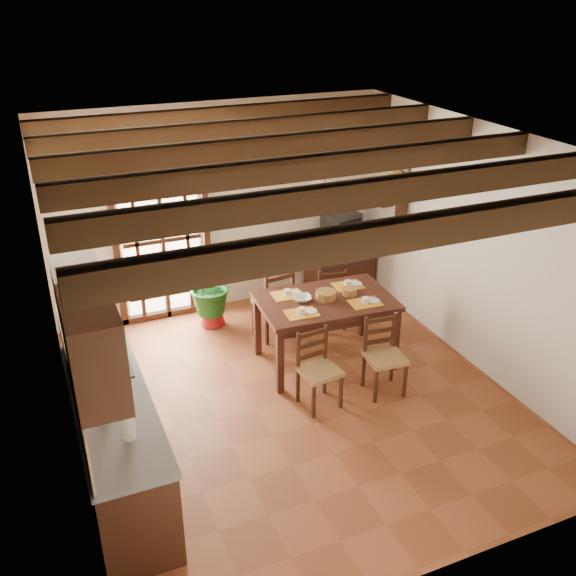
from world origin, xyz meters
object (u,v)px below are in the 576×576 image
chair_near_left (319,383)px  chair_far_right (329,308)px  sideboard (340,265)px  crt_tv (341,226)px  potted_plant (211,286)px  kitchen_counter (117,443)px  dining_table (325,307)px  chair_near_right (384,369)px  chair_far_left (274,315)px  pendant_lamp (325,192)px

chair_near_left → chair_far_right: size_ratio=1.00×
chair_far_right → sideboard: (0.62, 0.90, 0.14)m
chair_far_right → crt_tv: (0.62, 0.89, 0.74)m
sideboard → potted_plant: size_ratio=0.45×
chair_near_left → crt_tv: 2.93m
chair_near_left → crt_tv: bearing=51.8°
kitchen_counter → chair_near_left: bearing=10.8°
sideboard → potted_plant: potted_plant is taller
kitchen_counter → dining_table: size_ratio=1.41×
crt_tv → potted_plant: bearing=175.5°
kitchen_counter → dining_table: (2.60, 1.17, 0.25)m
chair_near_right → chair_near_left: bearing=-178.3°
chair_far_left → kitchen_counter: bearing=33.6°
chair_far_right → crt_tv: size_ratio=1.67×
chair_near_left → crt_tv: crt_tv is taller
chair_far_right → potted_plant: (-1.40, 0.64, 0.30)m
sideboard → potted_plant: (-2.01, -0.26, 0.16)m
chair_near_left → chair_far_right: (0.87, 1.52, 0.00)m
chair_far_right → potted_plant: 1.56m
chair_near_right → sideboard: 2.57m
dining_table → pendant_lamp: pendant_lamp is taller
crt_tv → pendant_lamp: (-1.05, -1.55, 1.07)m
chair_far_left → pendant_lamp: pendant_lamp is taller
chair_near_right → sideboard: chair_near_right is taller
chair_far_right → sideboard: chair_far_right is taller
kitchen_counter → pendant_lamp: 3.31m
kitchen_counter → chair_near_right: kitchen_counter is taller
kitchen_counter → crt_tv: kitchen_counter is taller
chair_far_left → crt_tv: size_ratio=1.81×
dining_table → pendant_lamp: (-0.00, 0.10, 1.35)m
chair_far_left → chair_far_right: bearing=168.7°
sideboard → potted_plant: 2.03m
chair_near_left → chair_near_right: size_ratio=0.98×
chair_near_right → dining_table: bearing=117.7°
chair_near_left → chair_near_right: (0.77, -0.05, 0.01)m
dining_table → chair_far_right: (0.43, 0.76, -0.45)m
chair_near_right → crt_tv: bearing=79.3°
dining_table → chair_far_left: (-0.33, 0.81, -0.43)m
kitchen_counter → dining_table: bearing=24.2°
chair_near_left → potted_plant: potted_plant is taller
dining_table → chair_near_right: (0.33, -0.81, -0.45)m
potted_plant → crt_tv: bearing=7.2°
dining_table → potted_plant: 1.70m
chair_far_left → potted_plant: potted_plant is taller
crt_tv → chair_far_left: bearing=-160.3°
chair_far_right → crt_tv: crt_tv is taller
sideboard → potted_plant: bearing=178.8°
chair_far_left → pendant_lamp: (0.33, -0.71, 1.78)m
kitchen_counter → chair_far_left: bearing=41.0°
chair_far_left → potted_plant: bearing=-50.1°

